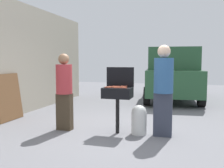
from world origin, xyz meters
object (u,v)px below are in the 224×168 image
Objects in this scene: hot_dog_3 at (124,88)px; hot_dog_9 at (123,87)px; person_right at (163,87)px; leaning_board at (9,97)px; hot_dog_8 at (116,86)px; hot_dog_10 at (112,87)px; hot_dog_5 at (117,87)px; hot_dog_2 at (108,87)px; parked_minivan at (172,74)px; hot_dog_7 at (117,88)px; person_left at (64,89)px; hot_dog_0 at (124,86)px; hot_dog_4 at (123,87)px; hot_dog_12 at (110,87)px; hot_dog_6 at (115,87)px; propane_tank at (139,119)px; bbq_grill at (118,94)px; hot_dog_11 at (123,87)px; hot_dog_1 at (116,87)px.

hot_dog_3 is 1.00× the size of hot_dog_9.
leaning_board is (-3.93, 0.30, -0.40)m from person_right.
hot_dog_10 is (-0.05, -0.08, 0.00)m from hot_dog_8.
hot_dog_2 is at bearing -127.96° from hot_dog_5.
hot_dog_7 is at bearing 75.11° from parked_minivan.
person_left reaches higher than hot_dog_8.
hot_dog_4 is at bearing -100.09° from hot_dog_0.
hot_dog_6 is at bearing -16.57° from hot_dog_12.
person_left is 5.58m from parked_minivan.
person_left reaches higher than propane_tank.
leaning_board reaches higher than hot_dog_0.
hot_dog_7 is 0.94m from person_right.
hot_dog_9 is (-0.02, -0.05, 0.00)m from hot_dog_0.
hot_dog_5 and hot_dog_10 have the same top height.
bbq_grill is at bearing 1.40° from hot_dog_10.
propane_tank is at bearing 33.70° from hot_dog_3.
hot_dog_3 is 1.00× the size of hot_dog_7.
hot_dog_12 is 0.07× the size of person_right.
hot_dog_0 is 0.11× the size of leaning_board.
hot_dog_0 is 1.00× the size of hot_dog_6.
hot_dog_11 is at bearing -35.88° from hot_dog_5.
hot_dog_4 is 0.03× the size of parked_minivan.
hot_dog_1 is 0.10m from hot_dog_7.
parked_minivan reaches higher than hot_dog_2.
hot_dog_7 and hot_dog_10 have the same top height.
hot_dog_9 is (0.26, 0.22, 0.00)m from hot_dog_2.
hot_dog_6 is 0.16m from hot_dog_11.
propane_tank is 5.13m from parked_minivan.
bbq_grill is 7.52× the size of hot_dog_11.
parked_minivan reaches higher than hot_dog_6.
hot_dog_5 is at bearing -161.16° from hot_dog_9.
hot_dog_0 reaches higher than propane_tank.
hot_dog_2 is 1.00× the size of hot_dog_7.
hot_dog_6 is 1.00× the size of hot_dog_8.
hot_dog_5 is 0.10m from hot_dog_10.
hot_dog_7 is 1.00× the size of hot_dog_12.
person_left is (-1.65, -0.11, 0.60)m from propane_tank.
hot_dog_5 is at bearing 44.73° from hot_dog_12.
parked_minivan is (1.06, 5.25, 0.03)m from hot_dog_2.
hot_dog_0 is 0.40m from hot_dog_2.
person_left is at bearing 12.98° from person_right.
hot_dog_8 is at bearing 58.13° from hot_dog_10.
leaning_board is at bearing 173.76° from hot_dog_5.
hot_dog_11 is at bearing 76.09° from parked_minivan.
leaning_board is at bearing 5.23° from person_right.
person_right is (0.83, -0.07, 0.01)m from hot_dog_0.
hot_dog_3 is at bearing -70.55° from hot_dog_9.
person_right is 1.53× the size of leaning_board.
hot_dog_12 is (-0.24, -0.12, 0.00)m from hot_dog_4.
hot_dog_3 and hot_dog_11 have the same top height.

